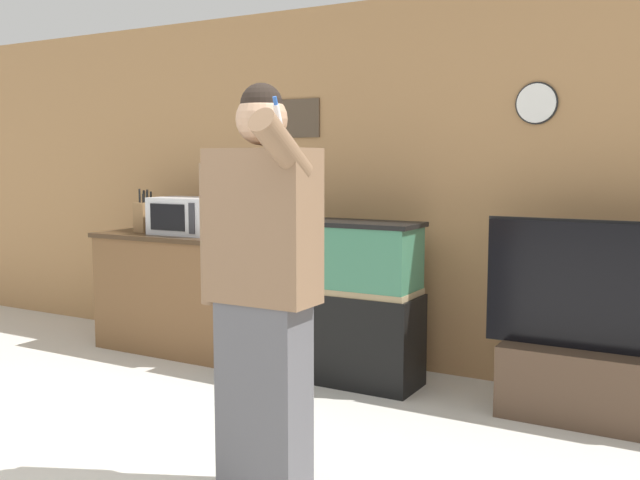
{
  "coord_description": "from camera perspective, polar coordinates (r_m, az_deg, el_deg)",
  "views": [
    {
      "loc": [
        2.0,
        -1.53,
        1.48
      ],
      "look_at": [
        0.1,
        1.81,
        1.05
      ],
      "focal_mm": 40.0,
      "sensor_mm": 36.0,
      "label": 1
    }
  ],
  "objects": [
    {
      "name": "wall_back_paneled",
      "position": [
        5.08,
        6.44,
        4.31
      ],
      "size": [
        10.0,
        0.08,
        2.6
      ],
      "color": "#A87A4C",
      "rests_on": "ground_plane"
    },
    {
      "name": "counter_island",
      "position": [
        5.68,
        -11.55,
        -4.11
      ],
      "size": [
        1.27,
        0.54,
        0.92
      ],
      "color": "brown",
      "rests_on": "ground_plane"
    },
    {
      "name": "microwave",
      "position": [
        5.55,
        -10.57,
        1.91
      ],
      "size": [
        0.53,
        0.36,
        0.28
      ],
      "color": "silver",
      "rests_on": "counter_island"
    },
    {
      "name": "knife_block",
      "position": [
        5.81,
        -13.96,
        1.84
      ],
      "size": [
        0.11,
        0.12,
        0.34
      ],
      "color": "olive",
      "rests_on": "counter_island"
    },
    {
      "name": "aquarium_on_stand",
      "position": [
        4.8,
        1.37,
        -4.86
      ],
      "size": [
        1.14,
        0.39,
        1.09
      ],
      "color": "black",
      "rests_on": "ground_plane"
    },
    {
      "name": "tv_on_stand",
      "position": [
        4.35,
        22.01,
        -9.31
      ],
      "size": [
        1.4,
        0.4,
        1.15
      ],
      "color": "#4C3828",
      "rests_on": "ground_plane"
    },
    {
      "name": "person_standing",
      "position": [
        3.07,
        -4.76,
        -3.8
      ],
      "size": [
        0.57,
        0.43,
        1.8
      ],
      "color": "#515156",
      "rests_on": "ground_plane"
    }
  ]
}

